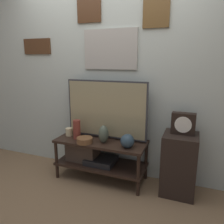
% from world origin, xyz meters
% --- Properties ---
extents(ground_plane, '(12.00, 12.00, 0.00)m').
position_xyz_m(ground_plane, '(0.00, 0.00, 0.00)').
color(ground_plane, '#846647').
extents(wall_back, '(6.40, 0.08, 2.70)m').
position_xyz_m(wall_back, '(-0.00, 0.54, 1.36)').
color(wall_back, beige).
rests_on(wall_back, ground_plane).
extents(media_console, '(1.12, 0.45, 0.51)m').
position_xyz_m(media_console, '(-0.09, 0.26, 0.32)').
color(media_console, black).
rests_on(media_console, ground_plane).
extents(television, '(1.03, 0.05, 0.73)m').
position_xyz_m(television, '(0.03, 0.36, 0.89)').
color(television, '#333338').
rests_on(television, media_console).
extents(vase_tall_ceramic, '(0.09, 0.09, 0.24)m').
position_xyz_m(vase_tall_ceramic, '(-0.31, 0.22, 0.63)').
color(vase_tall_ceramic, brown).
rests_on(vase_tall_ceramic, media_console).
extents(vase_urn_stoneware, '(0.12, 0.13, 0.21)m').
position_xyz_m(vase_urn_stoneware, '(0.06, 0.21, 0.62)').
color(vase_urn_stoneware, '#4C5647').
rests_on(vase_urn_stoneware, media_console).
extents(vase_round_glass, '(0.16, 0.16, 0.16)m').
position_xyz_m(vase_round_glass, '(0.37, 0.17, 0.59)').
color(vase_round_glass, '#2D4251').
rests_on(vase_round_glass, media_console).
extents(vase_wide_bowl, '(0.19, 0.19, 0.06)m').
position_xyz_m(vase_wide_bowl, '(-0.15, 0.12, 0.54)').
color(vase_wide_bowl, brown).
rests_on(vase_wide_bowl, media_console).
extents(candle_jar, '(0.09, 0.09, 0.10)m').
position_xyz_m(candle_jar, '(-0.46, 0.28, 0.56)').
color(candle_jar, beige).
rests_on(candle_jar, media_console).
extents(side_table, '(0.37, 0.37, 0.69)m').
position_xyz_m(side_table, '(0.94, 0.30, 0.35)').
color(side_table, black).
rests_on(side_table, ground_plane).
extents(mantel_clock, '(0.25, 0.11, 0.23)m').
position_xyz_m(mantel_clock, '(0.95, 0.33, 0.81)').
color(mantel_clock, black).
rests_on(mantel_clock, side_table).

